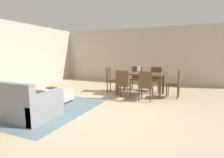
% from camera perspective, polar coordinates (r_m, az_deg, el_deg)
% --- Properties ---
extents(ground_plane, '(10.80, 10.80, 0.00)m').
position_cam_1_polar(ground_plane, '(4.34, -4.32, -10.98)').
color(ground_plane, tan).
extents(wall_back, '(9.00, 0.12, 2.70)m').
position_cam_1_polar(wall_back, '(8.84, 10.83, 7.60)').
color(wall_back, '#BCB2A0').
rests_on(wall_back, ground_plane).
extents(area_rug, '(3.00, 2.80, 0.01)m').
position_cam_1_polar(area_rug, '(5.21, -23.72, -8.33)').
color(area_rug, slate).
rests_on(area_rug, ground_plane).
extents(couch, '(2.27, 0.97, 0.86)m').
position_cam_1_polar(couch, '(4.78, -30.45, -6.76)').
color(couch, gray).
rests_on(couch, ground_plane).
extents(ottoman_table, '(1.06, 0.59, 0.38)m').
position_cam_1_polar(ottoman_table, '(5.53, -18.64, -4.79)').
color(ottoman_table, '#B7AD9E').
rests_on(ottoman_table, ground_plane).
extents(dining_table, '(1.57, 0.90, 0.76)m').
position_cam_1_polar(dining_table, '(6.16, 9.40, 1.01)').
color(dining_table, '#513823').
rests_on(dining_table, ground_plane).
extents(dining_chair_near_left, '(0.41, 0.41, 0.92)m').
position_cam_1_polar(dining_chair_near_left, '(5.50, 3.57, -1.28)').
color(dining_chair_near_left, '#513823').
rests_on(dining_chair_near_left, ground_plane).
extents(dining_chair_near_right, '(0.40, 0.40, 0.92)m').
position_cam_1_polar(dining_chair_near_right, '(5.31, 10.98, -1.75)').
color(dining_chair_near_right, '#513823').
rests_on(dining_chair_near_right, ground_plane).
extents(dining_chair_far_left, '(0.43, 0.43, 0.92)m').
position_cam_1_polar(dining_chair_far_left, '(7.06, 8.06, 0.78)').
color(dining_chair_far_left, '#513823').
rests_on(dining_chair_far_left, ground_plane).
extents(dining_chair_far_right, '(0.42, 0.42, 0.92)m').
position_cam_1_polar(dining_chair_far_right, '(6.88, 14.09, 0.41)').
color(dining_chair_far_right, '#513823').
rests_on(dining_chair_far_right, ground_plane).
extents(dining_chair_head_east, '(0.43, 0.43, 0.92)m').
position_cam_1_polar(dining_chair_head_east, '(5.98, 20.26, -1.01)').
color(dining_chair_head_east, '#513823').
rests_on(dining_chair_head_east, ground_plane).
extents(dining_chair_head_west, '(0.42, 0.42, 0.92)m').
position_cam_1_polar(dining_chair_head_west, '(6.53, -0.35, 0.26)').
color(dining_chair_head_west, '#513823').
rests_on(dining_chair_head_west, ground_plane).
extents(vase_centerpiece, '(0.12, 0.12, 0.24)m').
position_cam_1_polar(vase_centerpiece, '(6.12, 8.75, 3.04)').
color(vase_centerpiece, silver).
rests_on(vase_centerpiece, dining_table).
extents(book_on_ottoman, '(0.29, 0.24, 0.03)m').
position_cam_1_polar(book_on_ottoman, '(5.64, -19.29, -2.73)').
color(book_on_ottoman, '#333338').
rests_on(book_on_ottoman, ottoman_table).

